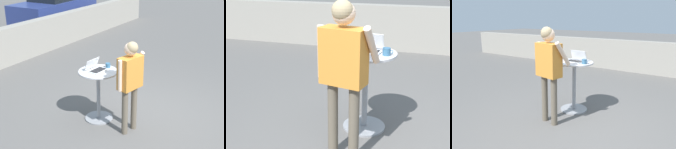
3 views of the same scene
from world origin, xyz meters
The scene contains 6 objects.
ground_plane centered at (0.00, 0.00, 0.00)m, with size 50.00×50.00×0.00m, color #5B5956.
cafe_table centered at (-0.45, 0.77, 0.62)m, with size 0.74×0.74×1.00m.
laptop centered at (-0.45, 0.83, 1.05)m, with size 0.37×0.32×0.21m.
coffee_mug centered at (-0.20, 0.72, 1.05)m, with size 0.12×0.09×0.09m.
standing_person centered at (-0.53, 0.05, 1.09)m, with size 0.63×0.35×1.70m.
parked_car_near_street centered at (5.26, 6.87, 0.84)m, with size 4.15×2.00×1.65m.
Camera 1 is at (-4.87, -2.30, 3.10)m, focal length 50.00 mm.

